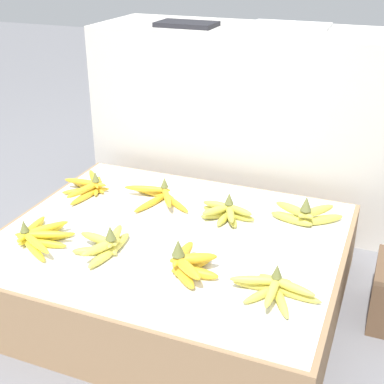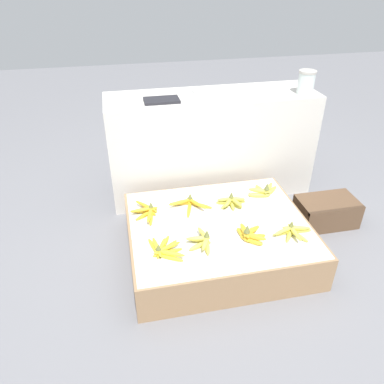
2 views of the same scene
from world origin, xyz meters
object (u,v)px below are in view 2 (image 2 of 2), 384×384
Objects in this scene: banana_bunch_middle_midleft at (190,204)px; wooden_crate at (326,211)px; banana_bunch_middle_right at (264,191)px; banana_bunch_middle_midright at (231,202)px; banana_bunch_front_left at (164,249)px; glass_jar at (306,82)px; banana_bunch_front_midleft at (203,240)px; banana_bunch_middle_left at (147,211)px; foam_tray_white at (214,91)px; banana_bunch_front_midright at (250,234)px; banana_bunch_front_right at (292,231)px.

wooden_crate is at bearing -2.68° from banana_bunch_middle_midleft.
banana_bunch_middle_midright is at bearing -162.72° from banana_bunch_middle_right.
glass_jar is at bearing 36.52° from banana_bunch_front_left.
banana_bunch_middle_midleft is (0.00, 0.37, -0.00)m from banana_bunch_front_midleft.
banana_bunch_middle_left is 0.99m from foam_tray_white.
banana_bunch_front_midright is 0.34m from banana_bunch_middle_midright.
banana_bunch_front_right is at bearing -54.65° from banana_bunch_middle_midright.
banana_bunch_middle_left is at bearing -174.90° from banana_bunch_middle_midleft.
banana_bunch_front_left is at bearing -117.64° from foam_tray_white.
banana_bunch_front_midleft is 1.35m from glass_jar.
foam_tray_white is (0.04, 0.63, 0.51)m from banana_bunch_middle_midright.
foam_tray_white is (0.30, 0.60, 0.52)m from banana_bunch_middle_midleft.
banana_bunch_front_midright is at bearing 1.85° from banana_bunch_front_left.
banana_bunch_front_midleft is 1.17× the size of banana_bunch_front_midright.
banana_bunch_middle_midright is (-0.00, 0.34, -0.01)m from banana_bunch_front_midright.
foam_tray_white is at bearing 63.54° from banana_bunch_middle_midleft.
foam_tray_white is (-0.65, 0.64, 0.68)m from wooden_crate.
banana_bunch_middle_midleft is (-0.95, 0.04, 0.16)m from wooden_crate.
banana_bunch_middle_midright reaches higher than banana_bunch_middle_midleft.
banana_bunch_middle_midleft is at bearing -154.03° from glass_jar.
banana_bunch_front_midright is 1.19m from glass_jar.
banana_bunch_front_left is at bearing -143.48° from glass_jar.
banana_bunch_middle_left is 0.53m from banana_bunch_middle_midright.
banana_bunch_middle_left is at bearing -132.40° from foam_tray_white.
glass_jar is at bearing 51.85° from banana_bunch_front_midright.
banana_bunch_front_midright is at bearing -2.29° from banana_bunch_front_midleft.
banana_bunch_front_midleft is (-0.95, -0.32, 0.17)m from wooden_crate.
banana_bunch_front_left is 1.43× the size of glass_jar.
banana_bunch_front_midright is at bearing -154.05° from wooden_crate.
banana_bunch_front_right is at bearing -25.03° from banana_bunch_middle_left.
banana_bunch_front_midright reaches higher than banana_bunch_front_midleft.
banana_bunch_front_left is at bearing -178.15° from banana_bunch_front_midright.
banana_bunch_front_midleft is 0.72× the size of foam_tray_white.
banana_bunch_middle_midright is at bearing -1.25° from banana_bunch_middle_left.
banana_bunch_front_left is at bearing -163.37° from wooden_crate.
banana_bunch_front_right is at bearing -2.72° from banana_bunch_front_midright.
banana_bunch_middle_right is (0.25, 0.08, 0.01)m from banana_bunch_middle_midright.
banana_bunch_front_right is at bearing -141.56° from wooden_crate.
banana_bunch_middle_midright is 0.99m from glass_jar.
banana_bunch_middle_midleft is at bearing 142.74° from banana_bunch_front_right.
wooden_crate is 0.78m from banana_bunch_front_midright.
wooden_crate is 2.06× the size of banana_bunch_middle_midright.
banana_bunch_front_left is 1.25× the size of banana_bunch_front_midright.
banana_bunch_front_midright is 0.95× the size of banana_bunch_middle_midright.
glass_jar is at bearing 36.51° from banana_bunch_middle_midright.
foam_tray_white reaches higher than banana_bunch_front_left.
banana_bunch_middle_left is 1.33× the size of banana_bunch_middle_midright.
banana_bunch_middle_midright is (-0.68, 0.01, 0.17)m from wooden_crate.
banana_bunch_middle_right is 0.78m from foam_tray_white.
foam_tray_white is at bearing 135.30° from wooden_crate.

